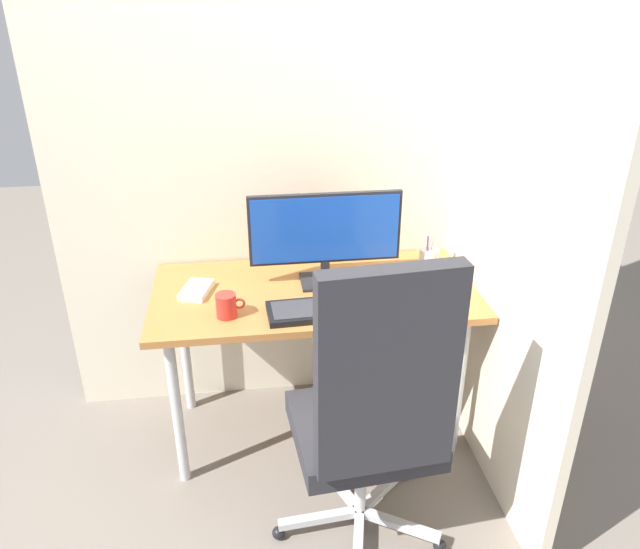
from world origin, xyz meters
TOP-DOWN VIEW (x-y plane):
  - ground_plane at (0.00, 0.00)m, footprint 8.00×8.00m
  - wall_back at (0.00, 0.36)m, footprint 2.23×0.04m
  - wall_side_right at (0.71, -0.12)m, footprint 0.04×1.54m
  - desk at (0.00, 0.00)m, footprint 1.35×0.66m
  - office_chair at (0.11, -0.69)m, footprint 0.64×0.65m
  - monitor at (0.06, 0.07)m, footprint 0.64×0.17m
  - keyboard at (0.03, -0.20)m, footprint 0.48×0.20m
  - mouse at (0.43, -0.21)m, footprint 0.07×0.11m
  - pen_holder at (0.54, 0.15)m, footprint 0.09×0.09m
  - notebook at (-0.49, 0.03)m, footprint 0.15×0.19m
  - coffee_mug at (-0.36, -0.18)m, footprint 0.11×0.08m

SIDE VIEW (x-z plane):
  - ground_plane at x=0.00m, z-range 0.00..0.00m
  - office_chair at x=0.11m, z-range 0.03..1.25m
  - desk at x=0.00m, z-range 0.29..1.04m
  - keyboard at x=0.03m, z-range 0.74..0.77m
  - notebook at x=-0.49m, z-range 0.74..0.77m
  - mouse at x=0.43m, z-range 0.74..0.79m
  - pen_holder at x=0.54m, z-range 0.71..0.87m
  - coffee_mug at x=-0.36m, z-range 0.74..0.84m
  - monitor at x=0.06m, z-range 0.77..1.17m
  - wall_back at x=0.00m, z-range 0.00..2.80m
  - wall_side_right at x=0.71m, z-range 0.00..2.80m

